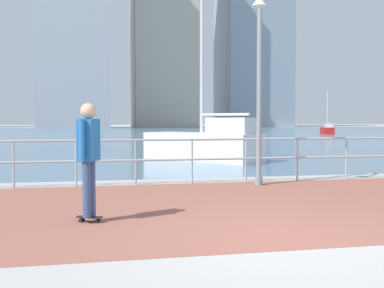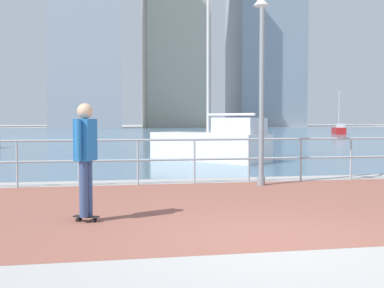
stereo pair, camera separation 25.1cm
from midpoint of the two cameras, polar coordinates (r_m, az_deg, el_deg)
name	(u,v)px [view 1 (the left image)]	position (r m, az deg, el deg)	size (l,w,h in m)	color
ground	(120,136)	(45.93, -8.85, 0.92)	(220.00, 220.00, 0.00)	#ADAAA5
brick_paving	(226,205)	(8.81, 3.25, -7.39)	(28.00, 6.17, 0.01)	#935647
harbor_water	(115,133)	(56.52, -9.37, 1.28)	(180.00, 88.00, 0.00)	slate
waterfront_railing	(192,152)	(11.70, -0.62, -1.03)	(25.25, 0.06, 1.12)	#9EADB7
lamppost	(259,68)	(11.39, 7.48, 9.07)	(0.47, 0.78, 5.07)	gray
skateboarder	(89,151)	(7.42, -13.32, -0.77)	(0.41, 0.54, 1.83)	black
sailboat_navy	(205,143)	(18.34, 1.24, 0.08)	(4.26, 4.91, 7.01)	white
sailboat_white	(327,130)	(55.27, 15.90, 1.65)	(2.11, 3.63, 4.87)	#B21E1E
tower_brick	(253,47)	(118.34, 7.27, 11.56)	(15.71, 15.52, 40.49)	#8493A3
tower_slate	(73,10)	(96.34, -14.21, 15.40)	(13.12, 14.83, 46.75)	#A3A8B2
tower_concrete	(163,28)	(105.57, -3.64, 13.81)	(13.05, 15.17, 44.74)	#B2AD99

